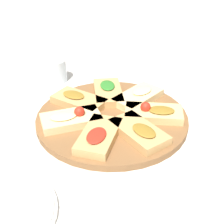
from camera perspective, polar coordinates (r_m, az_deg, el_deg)
The scene contains 11 objects.
ground_plane at distance 0.83m, azimuth 0.00°, elevation -1.62°, with size 3.00×3.00×0.00m, color silver.
serving_board at distance 0.83m, azimuth 0.00°, elevation -1.12°, with size 0.40×0.40×0.02m, color brown.
focaccia_slice_0 at distance 0.81m, azimuth 7.65°, elevation -0.28°, with size 0.08×0.15×0.04m.
focaccia_slice_1 at distance 0.89m, azimuth 4.82°, elevation 2.83°, with size 0.16×0.15×0.03m.
focaccia_slice_2 at distance 0.91m, azimuth -0.74°, elevation 3.71°, with size 0.16×0.10×0.03m.
focaccia_slice_3 at distance 0.87m, azimuth -6.13°, elevation 2.13°, with size 0.14×0.17×0.03m.
focaccia_slice_4 at distance 0.79m, azimuth -7.47°, elevation -1.20°, with size 0.13×0.17×0.04m.
focaccia_slice_5 at distance 0.73m, azimuth -2.42°, elevation -4.34°, with size 0.16×0.11×0.03m.
focaccia_slice_6 at distance 0.74m, azimuth 4.97°, elevation -3.58°, with size 0.16×0.15×0.03m.
plate_right at distance 1.20m, azimuth 3.13°, elevation 9.73°, with size 0.25×0.25×0.02m.
water_glass at distance 1.04m, azimuth -10.38°, elevation 7.46°, with size 0.07×0.07×0.08m, color silver.
Camera 1 is at (-0.69, -0.04, 0.46)m, focal length 50.00 mm.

